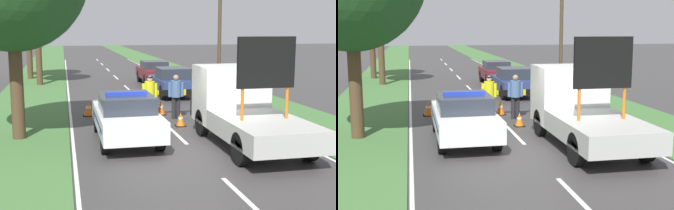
{
  "view_description": "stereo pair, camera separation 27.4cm",
  "coord_description": "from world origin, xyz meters",
  "views": [
    {
      "loc": [
        -3.72,
        -13.43,
        3.66
      ],
      "look_at": [
        -0.38,
        1.48,
        1.1
      ],
      "focal_mm": 50.0,
      "sensor_mm": 36.0,
      "label": 1
    },
    {
      "loc": [
        -3.45,
        -13.48,
        3.66
      ],
      "look_at": [
        -0.38,
        1.48,
        1.1
      ],
      "focal_mm": 50.0,
      "sensor_mm": 36.0,
      "label": 2
    }
  ],
  "objects": [
    {
      "name": "roadside_tree_mid_left",
      "position": [
        -6.03,
        20.95,
        5.37
      ],
      "size": [
        3.71,
        3.71,
        7.35
      ],
      "color": "#4C3823",
      "rests_on": "ground"
    },
    {
      "name": "queued_car_hatch_blue",
      "position": [
        1.96,
        10.74,
        0.8
      ],
      "size": [
        1.88,
        4.13,
        1.52
      ],
      "rotation": [
        0.0,
        0.0,
        3.14
      ],
      "color": "navy",
      "rests_on": "ground"
    },
    {
      "name": "lane_markings",
      "position": [
        0.0,
        11.04,
        0.0
      ],
      "size": [
        7.12,
        59.45,
        0.01
      ],
      "color": "silver",
      "rests_on": "ground"
    },
    {
      "name": "pedestrian_civilian",
      "position": [
        0.64,
        4.58,
        1.04
      ],
      "size": [
        0.64,
        0.41,
        1.77
      ],
      "rotation": [
        0.0,
        0.0,
        -0.29
      ],
      "color": "#232326",
      "rests_on": "ground"
    },
    {
      "name": "queued_car_wagon_maroon",
      "position": [
        1.98,
        16.21,
        0.79
      ],
      "size": [
        1.72,
        4.18,
        1.49
      ],
      "rotation": [
        0.0,
        0.0,
        3.14
      ],
      "color": "maroon",
      "rests_on": "ground"
    },
    {
      "name": "traffic_cone_centre_front",
      "position": [
        -1.92,
        4.15,
        0.26
      ],
      "size": [
        0.37,
        0.37,
        0.52
      ],
      "color": "black",
      "rests_on": "ground"
    },
    {
      "name": "grass_verge_right",
      "position": [
        5.4,
        20.0,
        0.02
      ],
      "size": [
        3.58,
        120.0,
        0.03
      ],
      "color": "#427038",
      "rests_on": "ground"
    },
    {
      "name": "ground_plane",
      "position": [
        0.0,
        0.0,
        0.0
      ],
      "size": [
        160.0,
        160.0,
        0.0
      ],
      "primitive_type": "plane",
      "color": "#3D3A3A"
    },
    {
      "name": "roadside_tree_near_right",
      "position": [
        -5.21,
        17.06,
        5.26
      ],
      "size": [
        3.27,
        3.27,
        7.03
      ],
      "color": "#4C3823",
      "rests_on": "ground"
    },
    {
      "name": "grass_verge_left",
      "position": [
        -5.4,
        20.0,
        0.02
      ],
      "size": [
        3.58,
        120.0,
        0.03
      ],
      "color": "#427038",
      "rests_on": "ground"
    },
    {
      "name": "traffic_cone_behind_barrier",
      "position": [
        0.21,
        5.54,
        0.29
      ],
      "size": [
        0.43,
        0.43,
        0.59
      ],
      "color": "black",
      "rests_on": "ground"
    },
    {
      "name": "traffic_cone_near_truck",
      "position": [
        0.47,
        3.11,
        0.26
      ],
      "size": [
        0.38,
        0.38,
        0.52
      ],
      "color": "black",
      "rests_on": "ground"
    },
    {
      "name": "police_officer",
      "position": [
        -0.4,
        4.72,
        1.04
      ],
      "size": [
        0.63,
        0.4,
        1.75
      ],
      "rotation": [
        0.0,
        0.0,
        3.4
      ],
      "color": "#191E38",
      "rests_on": "ground"
    },
    {
      "name": "police_car",
      "position": [
        -1.8,
        1.35,
        0.8
      ],
      "size": [
        1.88,
        4.87,
        1.63
      ],
      "rotation": [
        0.0,
        0.0,
        -0.07
      ],
      "color": "white",
      "rests_on": "ground"
    },
    {
      "name": "traffic_cone_near_police",
      "position": [
        -2.77,
        5.95,
        0.31
      ],
      "size": [
        0.45,
        0.45,
        0.62
      ],
      "color": "black",
      "rests_on": "ground"
    },
    {
      "name": "utility_pole",
      "position": [
        4.86,
        11.71,
        3.91
      ],
      "size": [
        1.2,
        0.2,
        7.58
      ],
      "color": "#473828",
      "rests_on": "ground"
    },
    {
      "name": "road_barrier",
      "position": [
        0.08,
        5.28,
        0.9
      ],
      "size": [
        3.47,
        0.08,
        1.08
      ],
      "rotation": [
        0.0,
        0.0,
        0.14
      ],
      "color": "black",
      "rests_on": "ground"
    },
    {
      "name": "work_truck",
      "position": [
        1.8,
        0.3,
        1.14
      ],
      "size": [
        2.23,
        5.59,
        3.4
      ],
      "rotation": [
        0.0,
        0.0,
        3.18
      ],
      "color": "white",
      "rests_on": "ground"
    }
  ]
}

